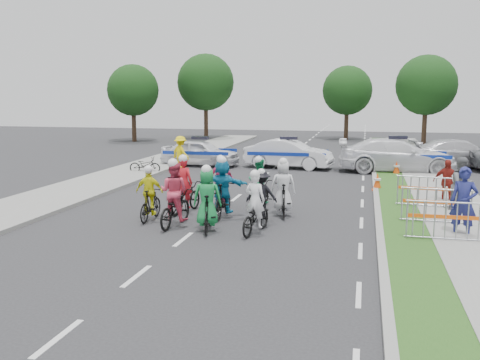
% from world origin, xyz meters
% --- Properties ---
extents(ground, '(90.00, 90.00, 0.00)m').
position_xyz_m(ground, '(0.00, 0.00, 0.00)').
color(ground, '#28282B').
rests_on(ground, ground).
extents(curb_right, '(0.20, 60.00, 0.12)m').
position_xyz_m(curb_right, '(5.10, 5.00, 0.06)').
color(curb_right, gray).
rests_on(curb_right, ground).
extents(grass_strip, '(1.20, 60.00, 0.11)m').
position_xyz_m(grass_strip, '(5.80, 5.00, 0.06)').
color(grass_strip, '#214C18').
rests_on(grass_strip, ground).
extents(sidewalk_right, '(2.40, 60.00, 0.13)m').
position_xyz_m(sidewalk_right, '(7.60, 5.00, 0.07)').
color(sidewalk_right, gray).
rests_on(sidewalk_right, ground).
extents(sidewalk_left, '(3.00, 60.00, 0.13)m').
position_xyz_m(sidewalk_left, '(-6.50, 5.00, 0.07)').
color(sidewalk_left, gray).
rests_on(sidewalk_left, ground).
extents(rider_0, '(0.94, 1.85, 1.80)m').
position_xyz_m(rider_0, '(1.73, 1.09, 0.60)').
color(rider_0, black).
rests_on(rider_0, ground).
extents(rider_1, '(0.89, 1.87, 1.90)m').
position_xyz_m(rider_1, '(0.37, 1.02, 0.74)').
color(rider_1, black).
rests_on(rider_1, ground).
extents(rider_2, '(0.88, 2.01, 2.01)m').
position_xyz_m(rider_2, '(-0.73, 1.36, 0.74)').
color(rider_2, black).
rests_on(rider_2, ground).
extents(rider_3, '(0.86, 1.63, 1.71)m').
position_xyz_m(rider_3, '(-1.70, 1.86, 0.66)').
color(rider_3, black).
rests_on(rider_3, ground).
extents(rider_4, '(0.97, 1.68, 1.66)m').
position_xyz_m(rider_4, '(1.67, 2.33, 0.65)').
color(rider_4, black).
rests_on(rider_4, ground).
extents(rider_5, '(1.55, 1.86, 1.95)m').
position_xyz_m(rider_5, '(0.35, 2.75, 0.82)').
color(rider_5, black).
rests_on(rider_5, ground).
extents(rider_6, '(1.01, 1.98, 1.92)m').
position_xyz_m(rider_6, '(-1.04, 3.13, 0.63)').
color(rider_6, black).
rests_on(rider_6, ground).
extents(rider_7, '(0.86, 1.84, 1.87)m').
position_xyz_m(rider_7, '(2.15, 3.43, 0.73)').
color(rider_7, black).
rests_on(rider_7, ground).
extents(rider_8, '(0.90, 1.82, 1.78)m').
position_xyz_m(rider_8, '(1.17, 4.42, 0.66)').
color(rider_8, black).
rests_on(rider_8, ground).
extents(rider_9, '(0.94, 1.76, 1.80)m').
position_xyz_m(rider_9, '(-0.12, 4.31, 0.70)').
color(rider_9, black).
rests_on(rider_9, ground).
extents(police_car_0, '(4.30, 1.88, 1.44)m').
position_xyz_m(police_car_0, '(-4.04, 14.48, 0.72)').
color(police_car_0, white).
rests_on(police_car_0, ground).
extents(police_car_1, '(4.75, 2.23, 1.50)m').
position_xyz_m(police_car_1, '(0.73, 14.71, 0.75)').
color(police_car_1, white).
rests_on(police_car_1, ground).
extents(police_car_2, '(5.83, 2.60, 1.66)m').
position_xyz_m(police_car_2, '(6.20, 14.35, 0.83)').
color(police_car_2, white).
rests_on(police_car_2, ground).
extents(civilian_sedan, '(5.35, 2.85, 1.48)m').
position_xyz_m(civilian_sedan, '(9.57, 17.06, 0.74)').
color(civilian_sedan, silver).
rests_on(civilian_sedan, ground).
extents(spectator_0, '(0.81, 0.66, 1.93)m').
position_xyz_m(spectator_0, '(7.23, 1.86, 0.96)').
color(spectator_0, navy).
rests_on(spectator_0, ground).
extents(spectator_1, '(1.13, 1.07, 1.85)m').
position_xyz_m(spectator_1, '(7.70, 4.95, 0.93)').
color(spectator_1, slate).
rests_on(spectator_1, ground).
extents(spectator_2, '(0.99, 0.63, 1.57)m').
position_xyz_m(spectator_2, '(7.47, 6.71, 0.78)').
color(spectator_2, maroon).
rests_on(spectator_2, ground).
extents(marshal_hiviz, '(1.29, 1.12, 1.73)m').
position_xyz_m(marshal_hiviz, '(-4.58, 12.81, 0.87)').
color(marshal_hiviz, yellow).
rests_on(marshal_hiviz, ground).
extents(barrier_0, '(2.00, 0.50, 1.12)m').
position_xyz_m(barrier_0, '(6.70, 1.13, 0.56)').
color(barrier_0, '#A5A8AD').
rests_on(barrier_0, ground).
extents(barrier_1, '(2.03, 0.63, 1.12)m').
position_xyz_m(barrier_1, '(6.70, 3.10, 0.56)').
color(barrier_1, '#A5A8AD').
rests_on(barrier_1, ground).
extents(barrier_2, '(2.05, 0.75, 1.12)m').
position_xyz_m(barrier_2, '(6.70, 5.44, 0.56)').
color(barrier_2, '#A5A8AD').
rests_on(barrier_2, ground).
extents(cone_0, '(0.40, 0.40, 0.70)m').
position_xyz_m(cone_0, '(5.16, 8.87, 0.34)').
color(cone_0, '#F24C0C').
rests_on(cone_0, ground).
extents(cone_1, '(0.40, 0.40, 0.70)m').
position_xyz_m(cone_1, '(6.13, 13.24, 0.34)').
color(cone_1, '#F24C0C').
rests_on(cone_1, ground).
extents(parked_bike, '(1.59, 0.69, 0.81)m').
position_xyz_m(parked_bike, '(-5.87, 11.18, 0.41)').
color(parked_bike, black).
rests_on(parked_bike, ground).
extents(tree_0, '(4.20, 4.20, 6.30)m').
position_xyz_m(tree_0, '(-14.00, 28.00, 4.19)').
color(tree_0, '#382619').
rests_on(tree_0, ground).
extents(tree_1, '(4.55, 4.55, 6.82)m').
position_xyz_m(tree_1, '(9.00, 30.00, 4.54)').
color(tree_1, '#382619').
rests_on(tree_1, ground).
extents(tree_3, '(4.90, 4.90, 7.35)m').
position_xyz_m(tree_3, '(-9.00, 32.00, 4.89)').
color(tree_3, '#382619').
rests_on(tree_3, ground).
extents(tree_4, '(4.20, 4.20, 6.30)m').
position_xyz_m(tree_4, '(3.00, 34.00, 4.19)').
color(tree_4, '#382619').
rests_on(tree_4, ground).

